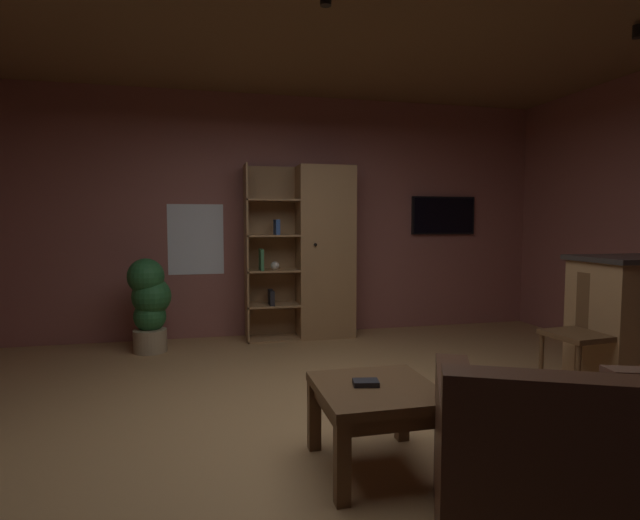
{
  "coord_description": "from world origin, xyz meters",
  "views": [
    {
      "loc": [
        -0.82,
        -3.07,
        1.33
      ],
      "look_at": [
        0.0,
        0.4,
        1.05
      ],
      "focal_mm": 28.12,
      "sensor_mm": 36.0,
      "label": 1
    }
  ],
  "objects_px": {
    "coffee_table": "(376,402)",
    "dining_chair": "(587,325)",
    "bookshelf_cabinet": "(318,253)",
    "potted_floor_plant": "(149,301)",
    "table_book_0": "(366,383)",
    "wall_mounted_tv": "(443,215)"
  },
  "relations": [
    {
      "from": "coffee_table",
      "to": "dining_chair",
      "type": "distance_m",
      "value": 2.12
    },
    {
      "from": "bookshelf_cabinet",
      "to": "potted_floor_plant",
      "type": "xyz_separation_m",
      "value": [
        -1.82,
        -0.25,
        -0.45
      ]
    },
    {
      "from": "bookshelf_cabinet",
      "to": "table_book_0",
      "type": "bearing_deg",
      "value": -98.37
    },
    {
      "from": "bookshelf_cabinet",
      "to": "coffee_table",
      "type": "height_order",
      "value": "bookshelf_cabinet"
    },
    {
      "from": "wall_mounted_tv",
      "to": "table_book_0",
      "type": "bearing_deg",
      "value": -122.82
    },
    {
      "from": "dining_chair",
      "to": "wall_mounted_tv",
      "type": "bearing_deg",
      "value": 88.11
    },
    {
      "from": "potted_floor_plant",
      "to": "wall_mounted_tv",
      "type": "bearing_deg",
      "value": 7.59
    },
    {
      "from": "wall_mounted_tv",
      "to": "coffee_table",
      "type": "bearing_deg",
      "value": -121.99
    },
    {
      "from": "bookshelf_cabinet",
      "to": "dining_chair",
      "type": "xyz_separation_m",
      "value": [
        1.58,
        -2.34,
        -0.44
      ]
    },
    {
      "from": "wall_mounted_tv",
      "to": "bookshelf_cabinet",
      "type": "bearing_deg",
      "value": -172.79
    },
    {
      "from": "table_book_0",
      "to": "dining_chair",
      "type": "distance_m",
      "value": 2.16
    },
    {
      "from": "table_book_0",
      "to": "dining_chair",
      "type": "bearing_deg",
      "value": 19.66
    },
    {
      "from": "bookshelf_cabinet",
      "to": "table_book_0",
      "type": "relative_size",
      "value": 14.4
    },
    {
      "from": "coffee_table",
      "to": "table_book_0",
      "type": "height_order",
      "value": "table_book_0"
    },
    {
      "from": "bookshelf_cabinet",
      "to": "coffee_table",
      "type": "relative_size",
      "value": 2.88
    },
    {
      "from": "coffee_table",
      "to": "wall_mounted_tv",
      "type": "xyz_separation_m",
      "value": [
        2.06,
        3.3,
        1.04
      ]
    },
    {
      "from": "wall_mounted_tv",
      "to": "dining_chair",
      "type": "bearing_deg",
      "value": -91.89
    },
    {
      "from": "table_book_0",
      "to": "potted_floor_plant",
      "type": "bearing_deg",
      "value": 115.9
    },
    {
      "from": "potted_floor_plant",
      "to": "wall_mounted_tv",
      "type": "height_order",
      "value": "wall_mounted_tv"
    },
    {
      "from": "coffee_table",
      "to": "bookshelf_cabinet",
      "type": "bearing_deg",
      "value": 82.65
    },
    {
      "from": "potted_floor_plant",
      "to": "wall_mounted_tv",
      "type": "relative_size",
      "value": 1.14
    },
    {
      "from": "dining_chair",
      "to": "coffee_table",
      "type": "bearing_deg",
      "value": -159.3
    }
  ]
}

